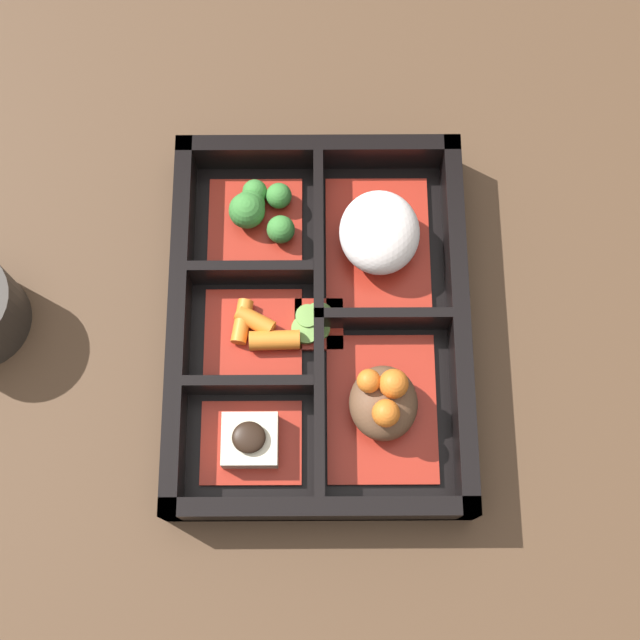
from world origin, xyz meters
The scene contains 9 objects.
ground_plane centered at (0.00, 0.00, 0.00)m, with size 3.00×3.00×0.00m, color #4C3523.
bento_base centered at (0.00, 0.00, 0.01)m, with size 0.31×0.24×0.01m.
bento_rim centered at (0.00, 0.00, 0.02)m, with size 0.31×0.24×0.04m.
bowl_rice centered at (-0.07, 0.05, 0.03)m, with size 0.12×0.09×0.05m.
bowl_stew centered at (0.07, 0.05, 0.03)m, with size 0.12×0.09×0.06m.
bowl_greens centered at (-0.09, -0.05, 0.02)m, with size 0.08×0.08×0.04m.
bowl_carrots centered at (0.01, -0.05, 0.02)m, with size 0.07×0.08×0.02m.
bowl_tofu centered at (0.10, -0.05, 0.02)m, with size 0.07×0.08×0.03m.
bowl_pickles centered at (0.00, 0.00, 0.02)m, with size 0.04×0.04×0.01m.
Camera 1 is at (0.21, -0.00, 0.71)m, focal length 50.00 mm.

